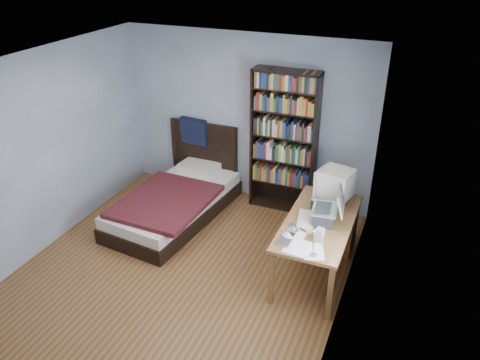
{
  "coord_description": "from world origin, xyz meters",
  "views": [
    {
      "loc": [
        2.39,
        -3.96,
        3.66
      ],
      "look_at": [
        0.44,
        0.79,
        0.96
      ],
      "focal_mm": 35.0,
      "sensor_mm": 36.0,
      "label": 1
    }
  ],
  "objects": [
    {
      "name": "bookshelf",
      "position": [
        0.64,
        1.94,
        1.04
      ],
      "size": [
        0.93,
        0.3,
        2.07
      ],
      "color": "black",
      "rests_on": "floor"
    },
    {
      "name": "desk_lamp",
      "position": [
        1.51,
        -0.43,
        1.18
      ],
      "size": [
        0.21,
        0.47,
        0.56
      ],
      "color": "#99999E",
      "rests_on": "desk"
    },
    {
      "name": "bed",
      "position": [
        -0.7,
        1.13,
        0.25
      ],
      "size": [
        1.29,
        2.23,
        1.16
      ],
      "color": "black",
      "rests_on": "floor"
    },
    {
      "name": "keyboard",
      "position": [
        1.36,
        0.5,
        0.75
      ],
      "size": [
        0.26,
        0.49,
        0.05
      ],
      "primitive_type": "cube",
      "rotation": [
        0.0,
        0.07,
        0.18
      ],
      "color": "beige",
      "rests_on": "desk"
    },
    {
      "name": "speaker",
      "position": [
        1.6,
        0.19,
        0.81
      ],
      "size": [
        0.09,
        0.09,
        0.16
      ],
      "primitive_type": "cube",
      "rotation": [
        0.0,
        0.0,
        -0.18
      ],
      "color": "gray",
      "rests_on": "desk"
    },
    {
      "name": "laptop",
      "position": [
        1.57,
        0.59,
        0.85
      ],
      "size": [
        0.4,
        0.4,
        0.44
      ],
      "color": "#2D2D30",
      "rests_on": "desk"
    },
    {
      "name": "mouse",
      "position": [
        1.46,
        0.91,
        0.75
      ],
      "size": [
        0.06,
        0.11,
        0.04
      ],
      "primitive_type": "ellipsoid",
      "color": "silver",
      "rests_on": "desk"
    },
    {
      "name": "phone_silver",
      "position": [
        1.26,
        0.34,
        0.74
      ],
      "size": [
        0.07,
        0.12,
        0.02
      ],
      "primitive_type": "cube",
      "rotation": [
        0.0,
        0.0,
        0.17
      ],
      "color": "silver",
      "rests_on": "desk"
    },
    {
      "name": "desk",
      "position": [
        1.51,
        1.03,
        0.41
      ],
      "size": [
        0.75,
        1.55,
        0.73
      ],
      "color": "brown",
      "rests_on": "floor"
    },
    {
      "name": "room",
      "position": [
        0.03,
        -0.0,
        1.25
      ],
      "size": [
        4.2,
        4.24,
        2.5
      ],
      "color": "brown",
      "rests_on": "ground"
    },
    {
      "name": "phone_grey",
      "position": [
        1.22,
        0.16,
        0.74
      ],
      "size": [
        0.06,
        0.09,
        0.02
      ],
      "primitive_type": "cube",
      "rotation": [
        0.0,
        0.0,
        -0.26
      ],
      "color": "gray",
      "rests_on": "desk"
    },
    {
      "name": "external_drive",
      "position": [
        1.27,
        0.01,
        0.74
      ],
      "size": [
        0.14,
        0.14,
        0.03
      ],
      "primitive_type": "cube",
      "rotation": [
        0.0,
        0.0,
        -0.07
      ],
      "color": "gray",
      "rests_on": "desk"
    },
    {
      "name": "soda_can",
      "position": [
        1.37,
        0.83,
        0.79
      ],
      "size": [
        0.07,
        0.07,
        0.13
      ],
      "primitive_type": "cylinder",
      "color": "#073414",
      "rests_on": "desk"
    },
    {
      "name": "crt_monitor",
      "position": [
        1.55,
        1.1,
        0.98
      ],
      "size": [
        0.46,
        0.42,
        0.44
      ],
      "color": "beige",
      "rests_on": "desk"
    }
  ]
}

